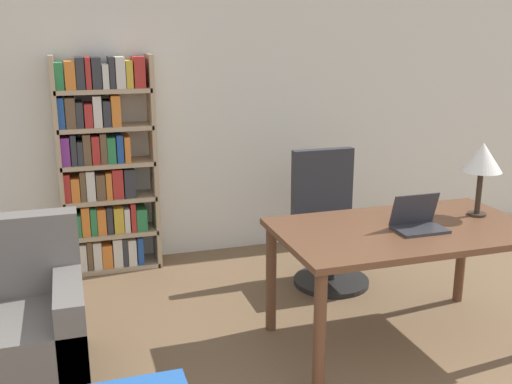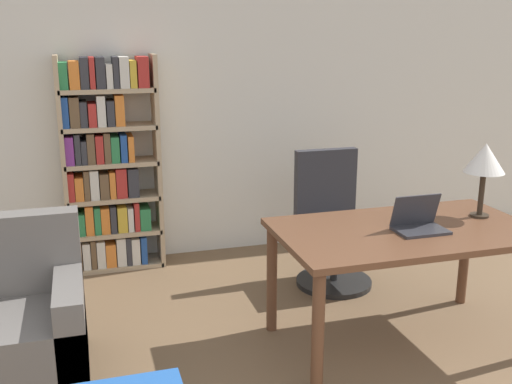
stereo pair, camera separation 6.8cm
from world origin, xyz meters
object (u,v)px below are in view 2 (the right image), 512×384
laptop (419,223)px  bookshelf (107,169)px  office_chair (332,228)px  desk (405,243)px  table_lamp (485,160)px  armchair (20,329)px

laptop → bookshelf: size_ratio=0.17×
laptop → office_chair: (-0.08, 1.11, -0.38)m
desk → table_lamp: bearing=8.0°
desk → armchair: bearing=173.4°
laptop → office_chair: 1.17m
bookshelf → laptop: bearing=-47.5°
laptop → bookshelf: bearing=132.5°
table_lamp → bookshelf: bookshelf is taller
office_chair → bookshelf: size_ratio=0.59×
desk → armchair: (-2.30, 0.27, -0.38)m
table_lamp → armchair: (-2.88, 0.19, -0.85)m
desk → laptop: laptop is taller
desk → office_chair: (-0.03, 1.05, -0.23)m
desk → laptop: bearing=-52.0°
laptop → office_chair: office_chair is taller
laptop → armchair: (-2.35, 0.33, -0.52)m
desk → laptop: size_ratio=5.19×
bookshelf → office_chair: bearing=-25.6°
desk → bookshelf: bearing=132.6°
laptop → table_lamp: bearing=14.6°
laptop → armchair: laptop is taller
desk → office_chair: bearing=91.8°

